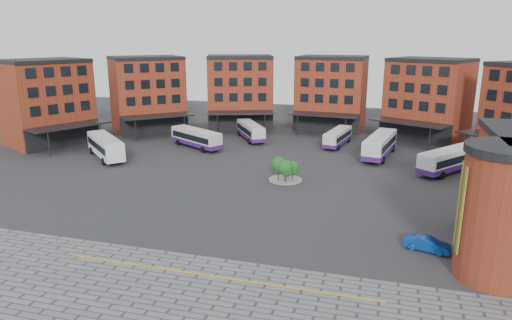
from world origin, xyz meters
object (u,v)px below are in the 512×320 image
(bus_a, at_px, (105,145))
(bus_f, at_px, (450,160))
(blue_car, at_px, (427,244))
(bus_d, at_px, (338,137))
(tree_island, at_px, (285,168))
(bus_b, at_px, (196,138))
(bus_e, at_px, (380,145))
(bus_c, at_px, (250,131))

(bus_a, bearing_deg, bus_f, -40.34)
(blue_car, bearing_deg, bus_d, 31.50)
(tree_island, distance_m, blue_car, 23.01)
(bus_b, distance_m, bus_f, 39.75)
(tree_island, distance_m, bus_e, 19.98)
(tree_island, height_order, bus_f, bus_f)
(tree_island, relative_size, bus_e, 0.34)
(tree_island, bearing_deg, bus_b, 142.76)
(tree_island, relative_size, bus_b, 0.40)
(bus_b, height_order, bus_e, bus_e)
(bus_a, relative_size, bus_f, 0.97)
(bus_b, relative_size, bus_f, 0.99)
(bus_b, distance_m, bus_e, 30.13)
(bus_c, bearing_deg, bus_b, -161.77)
(bus_a, relative_size, bus_c, 1.02)
(bus_b, bearing_deg, bus_d, -39.46)
(bus_a, relative_size, bus_e, 0.84)
(tree_island, xyz_separation_m, bus_c, (-11.47, 22.64, -0.11))
(bus_a, height_order, bus_c, bus_a)
(bus_c, relative_size, bus_e, 0.82)
(bus_a, bearing_deg, bus_e, -30.61)
(bus_f, height_order, blue_car, bus_f)
(bus_e, height_order, blue_car, bus_e)
(tree_island, xyz_separation_m, blue_car, (16.34, -16.16, -1.12))
(bus_c, height_order, bus_f, bus_f)
(bus_d, relative_size, bus_f, 0.93)
(tree_island, bearing_deg, bus_e, 54.75)
(bus_c, relative_size, bus_f, 0.95)
(bus_a, height_order, bus_d, bus_a)
(bus_e, bearing_deg, bus_b, -165.20)
(bus_a, xyz_separation_m, bus_e, (40.81, 12.45, -0.11))
(bus_e, distance_m, bus_f, 11.28)
(tree_island, relative_size, blue_car, 1.14)
(bus_d, distance_m, blue_car, 40.14)
(bus_f, bearing_deg, blue_car, -62.75)
(bus_a, xyz_separation_m, bus_c, (17.81, 18.78, -0.36))
(tree_island, relative_size, bus_f, 0.40)
(bus_b, xyz_separation_m, bus_d, (22.92, 8.08, -0.18))
(tree_island, bearing_deg, bus_c, 116.86)
(bus_a, bearing_deg, bus_d, -19.07)
(bus_d, relative_size, blue_car, 2.64)
(bus_a, distance_m, bus_e, 42.66)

